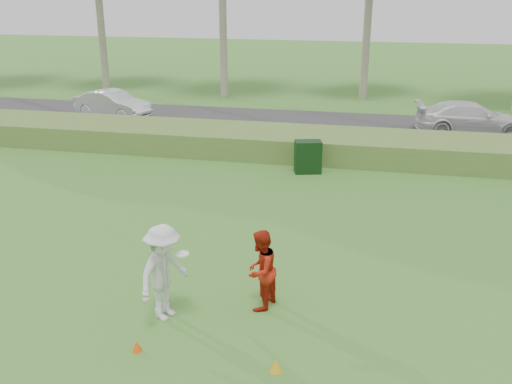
% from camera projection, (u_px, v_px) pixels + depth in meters
% --- Properties ---
extents(ground, '(120.00, 120.00, 0.00)m').
position_uv_depth(ground, '(214.00, 321.00, 11.34)').
color(ground, '#346E24').
rests_on(ground, ground).
extents(reed_strip, '(80.00, 3.00, 0.90)m').
position_uv_depth(reed_strip, '(299.00, 144.00, 22.21)').
color(reed_strip, '#4B6F2C').
rests_on(reed_strip, ground).
extents(park_road, '(80.00, 6.00, 0.06)m').
position_uv_depth(park_road, '(314.00, 125.00, 26.94)').
color(park_road, '#2D2D2D').
rests_on(park_road, ground).
extents(player_white, '(1.13, 1.46, 1.99)m').
position_uv_depth(player_white, '(164.00, 273.00, 11.15)').
color(player_white, silver).
rests_on(player_white, ground).
extents(player_red, '(0.85, 0.97, 1.71)m').
position_uv_depth(player_red, '(261.00, 270.00, 11.53)').
color(player_red, '#A91F0E').
rests_on(player_red, ground).
extents(cone_orange, '(0.19, 0.19, 0.21)m').
position_uv_depth(cone_orange, '(137.00, 346.00, 10.37)').
color(cone_orange, '#EA490C').
rests_on(cone_orange, ground).
extents(cone_yellow, '(0.22, 0.22, 0.25)m').
position_uv_depth(cone_yellow, '(276.00, 365.00, 9.83)').
color(cone_yellow, gold).
rests_on(cone_yellow, ground).
extents(utility_cabinet, '(1.04, 0.80, 1.15)m').
position_uv_depth(utility_cabinet, '(308.00, 157.00, 20.08)').
color(utility_cabinet, black).
rests_on(utility_cabinet, ground).
extents(car_mid, '(4.23, 2.50, 1.32)m').
position_uv_depth(car_mid, '(113.00, 104.00, 28.19)').
color(car_mid, silver).
rests_on(car_mid, park_road).
extents(car_right, '(4.93, 2.41, 1.38)m').
position_uv_depth(car_right, '(470.00, 118.00, 25.09)').
color(car_right, silver).
rests_on(car_right, park_road).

